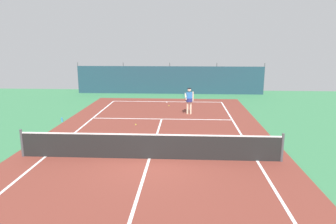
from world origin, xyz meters
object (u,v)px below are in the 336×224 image
(tennis_net, at_px, (149,146))
(tennis_ball_near_player, at_px, (136,125))
(tennis_ball_midcourt, at_px, (169,105))
(parked_car, at_px, (187,80))
(tennis_player, at_px, (189,99))
(water_bottle, at_px, (62,120))

(tennis_net, distance_m, tennis_ball_near_player, 5.16)
(tennis_ball_midcourt, relative_size, parked_car, 0.02)
(tennis_player, height_order, water_bottle, tennis_player)
(tennis_ball_near_player, height_order, parked_car, parked_car)
(parked_car, bearing_deg, tennis_net, 92.44)
(parked_car, distance_m, water_bottle, 15.08)
(parked_car, bearing_deg, tennis_ball_near_player, 85.51)
(tennis_ball_near_player, height_order, tennis_ball_midcourt, same)
(tennis_ball_near_player, distance_m, tennis_ball_midcourt, 5.58)
(tennis_net, xyz_separation_m, water_bottle, (-5.61, 5.49, -0.39))
(tennis_player, height_order, tennis_ball_midcourt, tennis_player)
(tennis_player, xyz_separation_m, tennis_ball_midcourt, (-1.39, 2.49, -0.93))
(tennis_ball_midcourt, xyz_separation_m, water_bottle, (-5.83, -4.84, 0.09))
(tennis_net, bearing_deg, tennis_ball_midcourt, 88.77)
(tennis_ball_near_player, bearing_deg, tennis_player, 44.54)
(tennis_ball_midcourt, distance_m, water_bottle, 7.58)
(tennis_ball_near_player, height_order, water_bottle, water_bottle)
(tennis_ball_near_player, relative_size, parked_car, 0.02)
(parked_car, bearing_deg, tennis_ball_midcourt, 88.43)
(parked_car, xyz_separation_m, water_bottle, (-7.10, -13.28, -0.72))
(tennis_net, relative_size, tennis_player, 6.17)
(tennis_ball_midcourt, bearing_deg, parked_car, 81.44)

